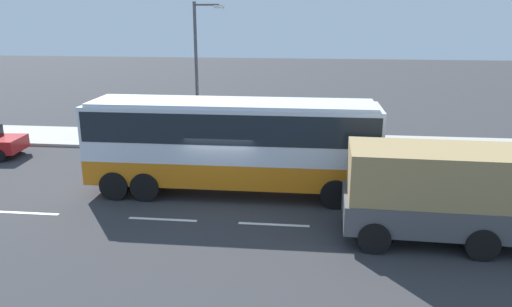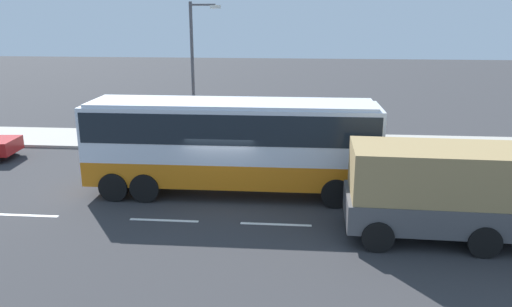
% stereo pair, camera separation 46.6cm
% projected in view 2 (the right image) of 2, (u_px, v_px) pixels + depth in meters
% --- Properties ---
extents(ground_plane, '(120.00, 120.00, 0.00)m').
position_uv_depth(ground_plane, '(224.00, 196.00, 19.12)').
color(ground_plane, '#333335').
extents(sidewalk_curb, '(80.00, 4.00, 0.15)m').
position_uv_depth(sidewalk_curb, '(246.00, 142.00, 26.90)').
color(sidewalk_curb, '#A8A399').
rests_on(sidewalk_curb, ground_plane).
extents(coach_bus, '(11.12, 2.73, 3.66)m').
position_uv_depth(coach_bus, '(232.00, 138.00, 18.82)').
color(coach_bus, orange).
rests_on(coach_bus, ground_plane).
extents(cargo_truck, '(8.33, 2.89, 2.94)m').
position_uv_depth(cargo_truck, '(476.00, 191.00, 15.07)').
color(cargo_truck, red).
rests_on(cargo_truck, ground_plane).
extents(pedestrian_near_curb, '(0.32, 0.32, 1.63)m').
position_uv_depth(pedestrian_near_curb, '(168.00, 122.00, 26.90)').
color(pedestrian_near_curb, black).
rests_on(pedestrian_near_curb, sidewalk_curb).
extents(street_lamp, '(1.56, 0.24, 7.23)m').
position_uv_depth(street_lamp, '(195.00, 66.00, 24.66)').
color(street_lamp, '#47474C').
rests_on(street_lamp, sidewalk_curb).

